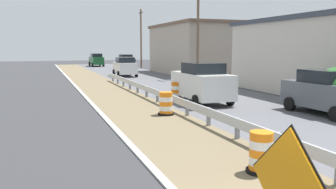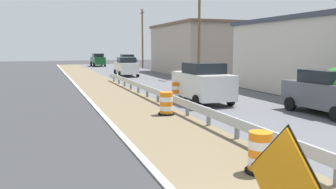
# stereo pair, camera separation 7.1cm
# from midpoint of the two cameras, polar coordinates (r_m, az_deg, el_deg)

# --- Properties ---
(traffic_barrel_nearest) EXTENTS (0.69, 0.69, 0.99)m
(traffic_barrel_nearest) POSITION_cam_midpoint_polar(r_m,az_deg,el_deg) (8.57, 15.14, -9.53)
(traffic_barrel_nearest) COLOR orange
(traffic_barrel_nearest) RESTS_ON ground
(traffic_barrel_close) EXTENTS (0.73, 0.73, 1.02)m
(traffic_barrel_close) POSITION_cam_midpoint_polar(r_m,az_deg,el_deg) (15.26, -0.17, -1.68)
(traffic_barrel_close) COLOR orange
(traffic_barrel_close) RESTS_ON ground
(traffic_barrel_mid) EXTENTS (0.75, 0.75, 1.02)m
(traffic_barrel_mid) POSITION_cam_midpoint_polar(r_m,az_deg,el_deg) (19.64, 1.63, 0.42)
(traffic_barrel_mid) COLOR orange
(traffic_barrel_mid) RESTS_ON ground
(car_lead_near_lane) EXTENTS (2.14, 4.25, 1.99)m
(car_lead_near_lane) POSITION_cam_midpoint_polar(r_m,az_deg,el_deg) (36.33, -6.87, 4.57)
(car_lead_near_lane) COLOR silver
(car_lead_near_lane) RESTS_ON ground
(car_trailing_near_lane) EXTENTS (1.94, 4.72, 2.00)m
(car_trailing_near_lane) POSITION_cam_midpoint_polar(r_m,az_deg,el_deg) (50.36, -6.68, 5.44)
(car_trailing_near_lane) COLOR #4C5156
(car_trailing_near_lane) RESTS_ON ground
(car_lead_far_lane) EXTENTS (2.00, 4.57, 2.05)m
(car_lead_far_lane) POSITION_cam_midpoint_polar(r_m,az_deg,el_deg) (56.83, -11.47, 5.62)
(car_lead_far_lane) COLOR #195128
(car_lead_far_lane) RESTS_ON ground
(car_mid_far_lane) EXTENTS (2.03, 4.14, 1.98)m
(car_mid_far_lane) POSITION_cam_midpoint_polar(r_m,az_deg,el_deg) (16.83, 24.95, 0.30)
(car_mid_far_lane) COLOR #4C5156
(car_mid_far_lane) RESTS_ON ground
(car_trailing_far_lane) EXTENTS (2.19, 4.46, 2.16)m
(car_trailing_far_lane) POSITION_cam_midpoint_polar(r_m,az_deg,el_deg) (18.75, 5.77, 1.95)
(car_trailing_far_lane) COLOR silver
(car_trailing_far_lane) RESTS_ON ground
(roadside_shop_far) EXTENTS (7.66, 13.23, 5.69)m
(roadside_shop_far) POSITION_cam_midpoint_polar(r_m,az_deg,el_deg) (40.56, 4.94, 7.55)
(roadside_shop_far) COLOR #AD9E8E
(roadside_shop_far) RESTS_ON ground
(utility_pole_mid) EXTENTS (0.24, 1.80, 9.46)m
(utility_pole_mid) POSITION_cam_midpoint_polar(r_m,az_deg,el_deg) (32.84, 5.22, 11.07)
(utility_pole_mid) COLOR brown
(utility_pole_mid) RESTS_ON ground
(utility_pole_far) EXTENTS (0.24, 1.80, 8.49)m
(utility_pole_far) POSITION_cam_midpoint_polar(r_m,az_deg,el_deg) (51.21, -4.19, 9.32)
(utility_pole_far) COLOR brown
(utility_pole_far) RESTS_ON ground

